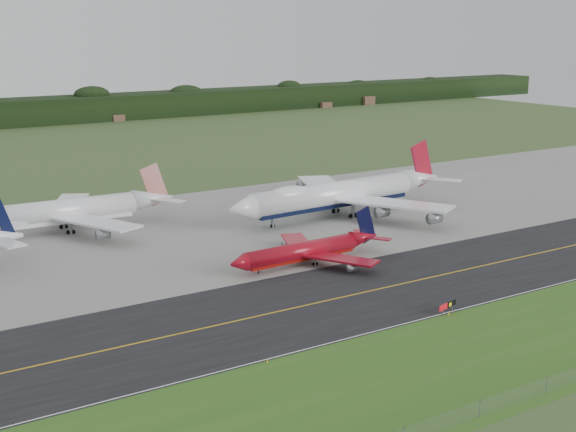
{
  "coord_description": "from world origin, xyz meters",
  "views": [
    {
      "loc": [
        -85.18,
        -109.53,
        46.07
      ],
      "look_at": [
        -0.22,
        22.0,
        8.54
      ],
      "focal_mm": 50.0,
      "sensor_mm": 36.0,
      "label": 1
    }
  ],
  "objects_px": {
    "jet_red_737": "(309,250)",
    "taxiway_sign": "(448,305)",
    "jet_ba_747": "(340,194)",
    "jet_star_tail": "(65,212)"
  },
  "relations": [
    {
      "from": "jet_star_tail",
      "to": "taxiway_sign",
      "type": "bearing_deg",
      "value": -67.29
    },
    {
      "from": "jet_star_tail",
      "to": "taxiway_sign",
      "type": "height_order",
      "value": "jet_star_tail"
    },
    {
      "from": "jet_ba_747",
      "to": "jet_red_737",
      "type": "distance_m",
      "value": 41.08
    },
    {
      "from": "jet_ba_747",
      "to": "jet_star_tail",
      "type": "height_order",
      "value": "jet_ba_747"
    },
    {
      "from": "jet_red_737",
      "to": "jet_ba_747",
      "type": "bearing_deg",
      "value": 44.96
    },
    {
      "from": "jet_ba_747",
      "to": "jet_star_tail",
      "type": "relative_size",
      "value": 1.25
    },
    {
      "from": "jet_red_737",
      "to": "taxiway_sign",
      "type": "height_order",
      "value": "jet_red_737"
    },
    {
      "from": "taxiway_sign",
      "to": "jet_star_tail",
      "type": "bearing_deg",
      "value": 112.71
    },
    {
      "from": "jet_ba_747",
      "to": "jet_red_737",
      "type": "height_order",
      "value": "jet_ba_747"
    },
    {
      "from": "jet_ba_747",
      "to": "taxiway_sign",
      "type": "bearing_deg",
      "value": -111.64
    }
  ]
}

